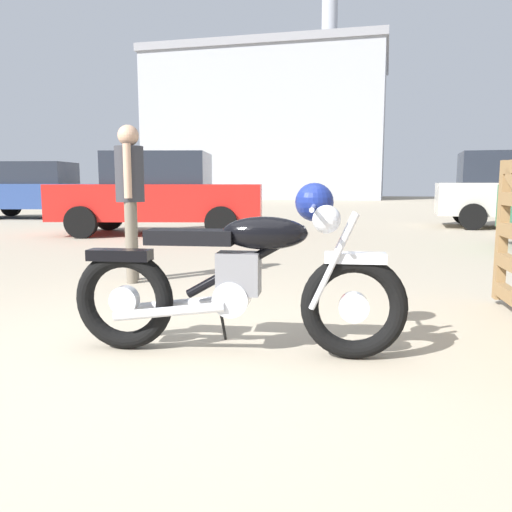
{
  "coord_description": "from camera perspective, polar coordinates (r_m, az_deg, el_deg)",
  "views": [
    {
      "loc": [
        1.05,
        -2.67,
        1.06
      ],
      "look_at": [
        0.39,
        0.93,
        0.54
      ],
      "focal_mm": 36.44,
      "sensor_mm": 36.0,
      "label": 1
    }
  ],
  "objects": [
    {
      "name": "white_estate_far",
      "position": [
        17.04,
        -22.84,
        6.66
      ],
      "size": [
        4.37,
        2.28,
        1.67
      ],
      "rotation": [
        0.0,
        0.0,
        0.11
      ],
      "color": "black",
      "rests_on": "ground_plane"
    },
    {
      "name": "blue_hatchback_right",
      "position": [
        10.97,
        -10.53,
        6.73
      ],
      "size": [
        4.41,
        2.4,
        1.67
      ],
      "rotation": [
        0.0,
        0.0,
        0.15
      ],
      "color": "black",
      "rests_on": "ground_plane"
    },
    {
      "name": "ground_plane",
      "position": [
        3.06,
        -10.57,
        -12.38
      ],
      "size": [
        80.0,
        80.0,
        0.0
      ],
      "primitive_type": "plane",
      "color": "tan"
    },
    {
      "name": "industrial_building",
      "position": [
        39.24,
        2.01,
        13.94
      ],
      "size": [
        16.77,
        12.98,
        20.33
      ],
      "rotation": [
        0.0,
        0.0,
        -0.06
      ],
      "color": "#9EA0A8",
      "rests_on": "ground_plane"
    },
    {
      "name": "bystander",
      "position": [
        5.69,
        -13.67,
        7.39
      ],
      "size": [
        0.3,
        0.44,
        1.66
      ],
      "rotation": [
        0.0,
        0.0,
        3.46
      ],
      "color": "#706656",
      "rests_on": "ground_plane"
    },
    {
      "name": "vintage_motorcycle",
      "position": [
        3.21,
        -1.23,
        -2.17
      ],
      "size": [
        2.08,
        0.73,
        1.07
      ],
      "rotation": [
        0.0,
        0.0,
        0.05
      ],
      "color": "black",
      "rests_on": "ground_plane"
    }
  ]
}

